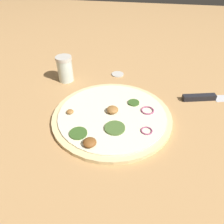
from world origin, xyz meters
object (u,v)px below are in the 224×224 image
object	(u,v)px
pizza	(112,116)
knife	(214,97)
loose_cap	(118,74)
spice_jar	(65,69)

from	to	relation	value
pizza	knife	world-z (taller)	pizza
loose_cap	knife	bearing A→B (deg)	162.10
pizza	spice_jar	bearing A→B (deg)	-42.70
spice_jar	loose_cap	distance (m)	0.20
knife	pizza	bearing A→B (deg)	-168.04
pizza	loose_cap	size ratio (longest dim) A/B	7.48
pizza	loose_cap	bearing A→B (deg)	-84.98
knife	loose_cap	distance (m)	0.35
spice_jar	loose_cap	xyz separation A→B (m)	(-0.18, -0.07, -0.04)
spice_jar	loose_cap	size ratio (longest dim) A/B	2.00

